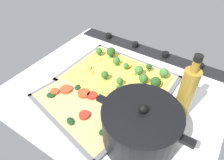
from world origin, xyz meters
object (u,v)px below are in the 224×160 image
object	(u,v)px
baking_tray_back	(84,107)
cooking_pot	(140,126)
oil_bottle	(186,92)
broccoli_pizza	(121,76)
veggie_pizza_back	(84,105)
baking_tray_front	(118,79)

from	to	relation	value
baking_tray_back	cooking_pot	bearing A→B (deg)	178.96
baking_tray_back	oil_bottle	world-z (taller)	oil_bottle
broccoli_pizza	veggie_pizza_back	world-z (taller)	broccoli_pizza
baking_tray_front	veggie_pizza_back	distance (cm)	17.77
veggie_pizza_back	oil_bottle	world-z (taller)	oil_bottle
baking_tray_front	baking_tray_back	xyz separation A→B (cm)	(2.21, 17.75, 0.02)
broccoli_pizza	baking_tray_back	world-z (taller)	broccoli_pizza
baking_tray_back	cooking_pot	distance (cm)	21.35
baking_tray_front	oil_bottle	world-z (taller)	oil_bottle
oil_bottle	veggie_pizza_back	bearing A→B (deg)	28.37
baking_tray_back	cooking_pot	xyz separation A→B (cm)	(-20.60, 0.38, 5.59)
veggie_pizza_back	baking_tray_back	bearing A→B (deg)	148.67
broccoli_pizza	veggie_pizza_back	bearing A→B (deg)	79.82
broccoli_pizza	veggie_pizza_back	xyz separation A→B (cm)	(3.29, 18.35, -0.81)
cooking_pot	oil_bottle	bearing A→B (deg)	-113.84
veggie_pizza_back	oil_bottle	xyz separation A→B (cm)	(-27.77, -15.00, 8.38)
cooking_pot	veggie_pizza_back	bearing A→B (deg)	-1.53
oil_bottle	cooking_pot	bearing A→B (deg)	66.16
broccoli_pizza	oil_bottle	size ratio (longest dim) A/B	1.70
veggie_pizza_back	cooking_pot	distance (cm)	21.46
broccoli_pizza	cooking_pot	distance (cm)	26.15
broccoli_pizza	baking_tray_back	distance (cm)	18.83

